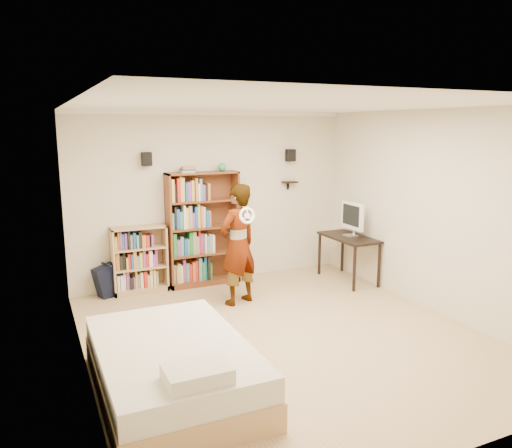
{
  "coord_description": "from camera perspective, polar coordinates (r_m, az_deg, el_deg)",
  "views": [
    {
      "loc": [
        -2.64,
        -4.97,
        2.47
      ],
      "look_at": [
        -0.1,
        0.6,
        1.27
      ],
      "focal_mm": 35.0,
      "sensor_mm": 36.0,
      "label": 1
    }
  ],
  "objects": [
    {
      "name": "ground",
      "position": [
        6.14,
        3.28,
        -12.63
      ],
      "size": [
        4.5,
        5.0,
        0.01
      ],
      "primitive_type": "cube",
      "color": "tan",
      "rests_on": "ground"
    },
    {
      "name": "wii_wheel",
      "position": [
        6.57,
        -1.03,
        0.97
      ],
      "size": [
        0.23,
        0.09,
        0.23
      ],
      "primitive_type": "torus",
      "rotation": [
        1.36,
        0.0,
        0.0
      ],
      "color": "white",
      "rests_on": "person"
    },
    {
      "name": "speaker_right",
      "position": [
        8.39,
        3.97,
        7.85
      ],
      "size": [
        0.14,
        0.12,
        0.2
      ],
      "primitive_type": "cube",
      "color": "black",
      "rests_on": "room_shell"
    },
    {
      "name": "computer_desk",
      "position": [
        8.23,
        10.47,
        -3.9
      ],
      "size": [
        0.54,
        1.08,
        0.74
      ],
      "primitive_type": null,
      "color": "black",
      "rests_on": "ground"
    },
    {
      "name": "person",
      "position": [
        6.95,
        -2.06,
        -2.36
      ],
      "size": [
        0.73,
        0.6,
        1.71
      ],
      "primitive_type": "imported",
      "rotation": [
        0.0,
        0.0,
        3.5
      ],
      "color": "black",
      "rests_on": "ground"
    },
    {
      "name": "room_shell",
      "position": [
        5.67,
        3.48,
        3.9
      ],
      "size": [
        4.52,
        5.02,
        2.71
      ],
      "color": "beige",
      "rests_on": "ground"
    },
    {
      "name": "low_bookshelf",
      "position": [
        7.7,
        -13.16,
        -3.98
      ],
      "size": [
        0.81,
        0.3,
        1.01
      ],
      "primitive_type": null,
      "color": "tan",
      "rests_on": "ground"
    },
    {
      "name": "imac",
      "position": [
        8.14,
        10.82,
        0.54
      ],
      "size": [
        0.18,
        0.55,
        0.54
      ],
      "primitive_type": null,
      "rotation": [
        0.0,
        0.0,
        -0.14
      ],
      "color": "white",
      "rests_on": "computer_desk"
    },
    {
      "name": "navy_bag",
      "position": [
        7.68,
        -16.65,
        -6.2
      ],
      "size": [
        0.42,
        0.35,
        0.49
      ],
      "primitive_type": null,
      "rotation": [
        0.0,
        0.0,
        0.35
      ],
      "color": "black",
      "rests_on": "ground"
    },
    {
      "name": "tall_bookshelf",
      "position": [
        7.85,
        -6.06,
        -0.57
      ],
      "size": [
        1.13,
        0.33,
        1.78
      ],
      "primitive_type": null,
      "color": "brown",
      "rests_on": "ground"
    },
    {
      "name": "speaker_left",
      "position": [
        7.55,
        -12.4,
        7.27
      ],
      "size": [
        0.14,
        0.12,
        0.2
      ],
      "primitive_type": "cube",
      "color": "black",
      "rests_on": "room_shell"
    },
    {
      "name": "crown_molding",
      "position": [
        5.63,
        3.59,
        13.11
      ],
      "size": [
        4.5,
        5.0,
        0.06
      ],
      "color": "white",
      "rests_on": "room_shell"
    },
    {
      "name": "wall_shelf",
      "position": [
        8.44,
        3.9,
        4.8
      ],
      "size": [
        0.25,
        0.16,
        0.02
      ],
      "primitive_type": "cube",
      "color": "black",
      "rests_on": "room_shell"
    },
    {
      "name": "daybed",
      "position": [
        4.91,
        -9.55,
        -15.19
      ],
      "size": [
        1.35,
        2.07,
        0.61
      ],
      "primitive_type": null,
      "color": "silver",
      "rests_on": "ground"
    }
  ]
}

